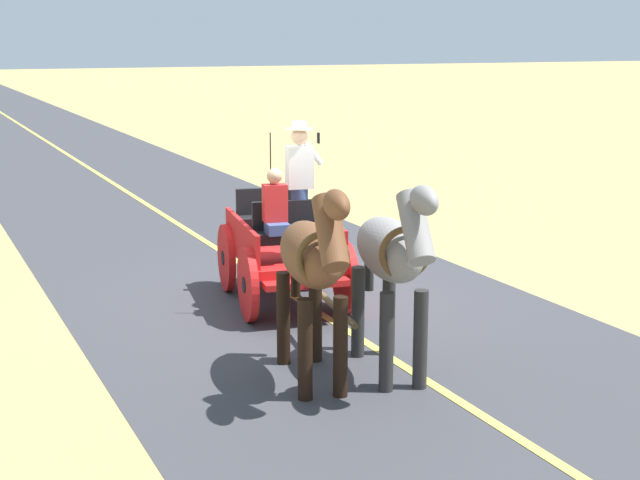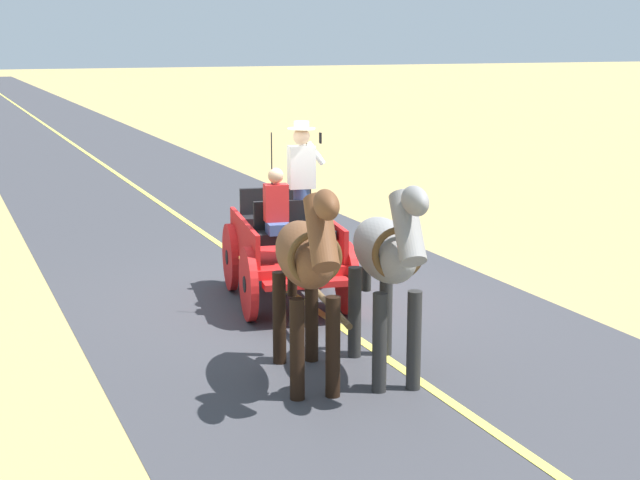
# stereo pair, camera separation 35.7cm
# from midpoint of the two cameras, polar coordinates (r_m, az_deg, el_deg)

# --- Properties ---
(ground_plane) EXTENTS (200.00, 200.00, 0.00)m
(ground_plane) POSITION_cam_midpoint_polar(r_m,az_deg,el_deg) (12.97, -0.49, -3.63)
(ground_plane) COLOR tan
(road_surface) EXTENTS (6.26, 160.00, 0.01)m
(road_surface) POSITION_cam_midpoint_polar(r_m,az_deg,el_deg) (12.97, -0.49, -3.62)
(road_surface) COLOR #38383D
(road_surface) RESTS_ON ground
(road_centre_stripe) EXTENTS (0.12, 160.00, 0.00)m
(road_centre_stripe) POSITION_cam_midpoint_polar(r_m,az_deg,el_deg) (12.97, -0.49, -3.60)
(road_centre_stripe) COLOR #DBCC4C
(road_centre_stripe) RESTS_ON road_surface
(horse_drawn_carriage) EXTENTS (1.77, 4.51, 2.50)m
(horse_drawn_carriage) POSITION_cam_midpoint_polar(r_m,az_deg,el_deg) (12.61, -1.21, -0.27)
(horse_drawn_carriage) COLOR red
(horse_drawn_carriage) RESTS_ON ground
(horse_near_side) EXTENTS (0.86, 2.15, 2.21)m
(horse_near_side) POSITION_cam_midpoint_polar(r_m,az_deg,el_deg) (9.77, 5.15, -0.98)
(horse_near_side) COLOR gray
(horse_near_side) RESTS_ON ground
(horse_off_side) EXTENTS (0.85, 2.15, 2.21)m
(horse_off_side) POSITION_cam_midpoint_polar(r_m,az_deg,el_deg) (9.53, 0.25, -1.27)
(horse_off_side) COLOR brown
(horse_off_side) RESTS_ON ground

